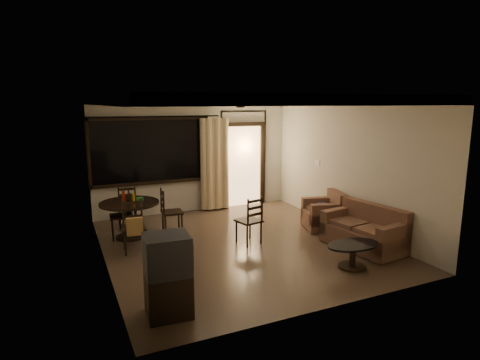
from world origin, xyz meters
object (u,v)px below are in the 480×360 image
dining_chair_west (122,224)px  dining_chair_south (134,236)px  dining_chair_east (172,220)px  dining_chair_north (127,214)px  armchair (326,214)px  tv_cabinet (168,275)px  side_chair (249,229)px  coffee_table (353,252)px  sofa (365,232)px  dining_table (130,210)px

dining_chair_west → dining_chair_south: bearing=10.4°
dining_chair_east → dining_chair_north: bearing=46.8°
dining_chair_south → armchair: dining_chair_south is taller
tv_cabinet → side_chair: 2.90m
dining_chair_west → tv_cabinet: tv_cabinet is taller
dining_chair_south → coffee_table: dining_chair_south is taller
dining_chair_west → armchair: (4.13, -1.21, 0.04)m
dining_chair_west → side_chair: (2.20, -1.38, 0.00)m
coffee_table → tv_cabinet: bearing=-176.1°
dining_chair_east → coffee_table: bearing=-138.3°
tv_cabinet → side_chair: tv_cabinet is taller
sofa → dining_chair_west: bearing=140.2°
tv_cabinet → side_chair: size_ratio=1.13×
dining_chair_west → tv_cabinet: size_ratio=0.88×
dining_chair_south → dining_chair_east: bearing=45.7°
dining_chair_east → dining_chair_north: same height
dining_chair_north → armchair: size_ratio=0.98×
armchair → side_chair: side_chair is taller
dining_table → coffee_table: (3.09, -3.08, -0.31)m
dining_chair_east → sofa: (3.08, -2.37, 0.04)m
dining_chair_south → side_chair: (2.11, -0.46, -0.02)m
dining_chair_west → armchair: dining_chair_west is taller
dining_table → side_chair: size_ratio=1.24×
dining_chair_south → dining_chair_north: same height
tv_cabinet → coffee_table: size_ratio=1.15×
dining_chair_south → dining_chair_north: 1.64m
tv_cabinet → sofa: bearing=15.9°
dining_table → tv_cabinet: (-0.07, -3.29, -0.04)m
dining_chair_east → dining_table: bearing=89.9°
tv_cabinet → coffee_table: (3.16, 0.21, -0.27)m
dining_table → coffee_table: 4.37m
dining_chair_east → sofa: size_ratio=0.60×
coffee_table → dining_chair_west: bearing=135.9°
dining_chair_east → armchair: (3.14, -1.06, 0.04)m
dining_chair_north → dining_chair_south: bearing=90.0°
dining_chair_south → tv_cabinet: 2.45m
sofa → side_chair: size_ratio=1.67×
dining_chair_south → coffee_table: bearing=-30.3°
sofa → coffee_table: 1.04m
dining_chair_east → tv_cabinet: bearing=169.2°
tv_cabinet → side_chair: bearing=47.1°
dining_table → dining_chair_south: dining_table is taller
coffee_table → side_chair: bearing=120.8°
side_chair → dining_chair_north: bearing=-59.6°
coffee_table → dining_table: bearing=135.1°
dining_chair_west → side_chair: side_chair is taller
dining_chair_north → coffee_table: (3.03, -3.86, -0.01)m
sofa → side_chair: (-1.88, 1.13, -0.03)m
dining_chair_west → sofa: dining_chair_west is taller
dining_table → sofa: bearing=-32.0°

